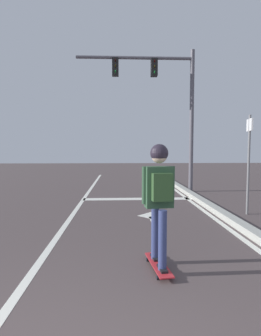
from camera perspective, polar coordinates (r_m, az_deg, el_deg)
The scene contains 10 objects.
lane_line_center at distance 7.39m, azimuth -11.61°, elevation -8.91°, with size 0.12×20.00×0.01m, color silver.
lane_line_curbside at distance 7.65m, azimuth 15.00°, elevation -8.53°, with size 0.12×20.00×0.01m, color silver.
stop_bar at distance 8.96m, azimuth 1.58°, elevation -6.54°, with size 3.58×0.40×0.01m, color silver.
lane_arrow_stem at distance 6.02m, azimuth 5.43°, elevation -11.84°, with size 0.16×1.40×0.01m, color silver.
lane_arrow_head at distance 6.84m, azimuth 4.43°, elevation -9.90°, with size 0.56×0.44×0.01m, color silver.
curb_strip at distance 7.71m, azimuth 16.80°, elevation -7.95°, with size 0.24×24.00×0.14m, color #A2A29A.
skateboard at distance 3.95m, azimuth 5.92°, elevation -19.65°, with size 0.29×0.85×0.08m.
skater at distance 3.64m, azimuth 6.11°, elevation -4.47°, with size 0.45×0.62×1.64m.
traffic_signal_mast at distance 10.64m, azimuth 6.74°, elevation 15.73°, with size 4.43×0.34×5.37m.
street_sign_post at distance 7.35m, azimuth 23.76°, elevation 3.44°, with size 0.12×0.44×2.49m.
Camera 1 is at (0.49, -1.11, 1.65)m, focal length 28.83 mm.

